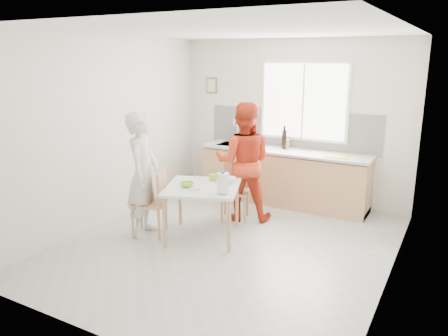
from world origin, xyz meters
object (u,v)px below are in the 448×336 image
object	(u,v)px
person_red	(244,162)
wine_bottle_b	(284,139)
bowl_white	(227,180)
milk_jug	(223,183)
chair_far	(235,187)
person_white	(143,175)
chair_left	(154,200)
bowl_green	(187,185)
wine_bottle_a	(285,139)
dining_table	(202,192)

from	to	relation	value
person_red	wine_bottle_b	distance (m)	1.15
bowl_white	milk_jug	distance (m)	0.54
wine_bottle_b	person_red	bearing A→B (deg)	-99.67
chair_far	person_white	distance (m)	1.47
chair_left	bowl_green	world-z (taller)	chair_left
chair_far	milk_jug	world-z (taller)	milk_jug
person_white	wine_bottle_a	distance (m)	2.54
bowl_green	milk_jug	distance (m)	0.58
wine_bottle_b	wine_bottle_a	bearing A→B (deg)	-59.62
milk_jug	person_red	bearing A→B (deg)	82.24
bowl_green	milk_jug	size ratio (longest dim) A/B	0.68
person_white	milk_jug	distance (m)	1.18
chair_far	person_white	bearing A→B (deg)	-145.05
milk_jug	wine_bottle_a	xyz separation A→B (m)	(-0.01, 2.10, 0.20)
bowl_green	milk_jug	bearing A→B (deg)	-2.98
dining_table	bowl_white	xyz separation A→B (m)	(0.19, 0.34, 0.10)
wine_bottle_a	chair_far	bearing A→B (deg)	-108.54
wine_bottle_a	chair_left	bearing A→B (deg)	-115.11
bowl_white	chair_far	bearing A→B (deg)	105.82
dining_table	bowl_white	size ratio (longest dim) A/B	5.25
chair_far	person_red	size ratio (longest dim) A/B	0.49
chair_far	wine_bottle_b	size ratio (longest dim) A/B	2.93
dining_table	bowl_green	xyz separation A→B (m)	(-0.17, -0.12, 0.10)
dining_table	chair_far	bearing A→B (deg)	87.66
wine_bottle_b	bowl_white	bearing A→B (deg)	-95.11
bowl_white	wine_bottle_a	bearing A→B (deg)	82.83
chair_left	wine_bottle_b	distance (m)	2.55
dining_table	chair_far	world-z (taller)	chair_far
person_white	person_red	xyz separation A→B (m)	(0.92, 1.22, 0.03)
person_white	bowl_green	size ratio (longest dim) A/B	9.34
person_white	bowl_green	world-z (taller)	person_white
bowl_white	wine_bottle_b	xyz separation A→B (m)	(0.15, 1.70, 0.31)
chair_left	person_red	bearing A→B (deg)	125.10
chair_left	milk_jug	size ratio (longest dim) A/B	3.42
chair_left	wine_bottle_b	xyz separation A→B (m)	(0.98, 2.29, 0.56)
dining_table	person_white	xyz separation A→B (m)	(-0.76, -0.29, 0.20)
bowl_green	person_white	bearing A→B (deg)	-163.76
chair_far	person_red	distance (m)	0.42
bowl_white	wine_bottle_b	bearing A→B (deg)	84.89
chair_far	bowl_white	xyz separation A→B (m)	(0.16, -0.55, 0.28)
milk_jug	wine_bottle_b	distance (m)	2.20
bowl_white	chair_left	bearing A→B (deg)	-144.83
bowl_green	bowl_white	size ratio (longest dim) A/B	0.78
chair_left	person_white	world-z (taller)	person_white
chair_far	wine_bottle_b	world-z (taller)	wine_bottle_b
chair_far	wine_bottle_b	distance (m)	1.33
bowl_green	chair_far	bearing A→B (deg)	78.46
dining_table	milk_jug	distance (m)	0.48
person_white	chair_left	bearing A→B (deg)	-90.00
bowl_white	wine_bottle_a	world-z (taller)	wine_bottle_a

